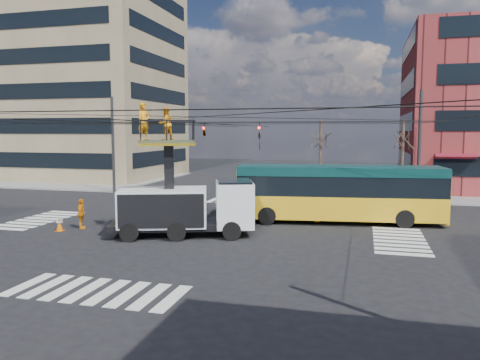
% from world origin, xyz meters
% --- Properties ---
extents(ground, '(120.00, 120.00, 0.00)m').
position_xyz_m(ground, '(0.00, 0.00, 0.00)').
color(ground, black).
rests_on(ground, ground).
extents(sidewalk_nw, '(18.00, 18.00, 0.12)m').
position_xyz_m(sidewalk_nw, '(-21.00, 21.00, 0.06)').
color(sidewalk_nw, slate).
rests_on(sidewalk_nw, ground).
extents(crosswalks, '(22.40, 22.40, 0.02)m').
position_xyz_m(crosswalks, '(0.00, 0.00, 0.01)').
color(crosswalks, silver).
rests_on(crosswalks, ground).
extents(building_tower, '(18.06, 16.06, 30.00)m').
position_xyz_m(building_tower, '(-21.98, 23.98, 15.00)').
color(building_tower, '#857554').
rests_on(building_tower, ground).
extents(overhead_network, '(24.24, 24.24, 8.00)m').
position_xyz_m(overhead_network, '(-0.07, 0.40, 4.29)').
color(overhead_network, '#2D2D30').
rests_on(overhead_network, ground).
extents(tree_a, '(2.00, 2.00, 6.00)m').
position_xyz_m(tree_a, '(5.00, 13.50, 4.63)').
color(tree_a, '#382B21').
rests_on(tree_a, ground).
extents(tree_b, '(2.00, 2.00, 6.00)m').
position_xyz_m(tree_b, '(11.00, 13.50, 4.63)').
color(tree_b, '#382B21').
rests_on(tree_b, ground).
extents(utility_truck, '(7.37, 4.43, 6.52)m').
position_xyz_m(utility_truck, '(-0.19, -1.63, 2.08)').
color(utility_truck, black).
rests_on(utility_truck, ground).
extents(city_bus, '(11.60, 4.05, 3.20)m').
position_xyz_m(city_bus, '(6.92, 3.73, 1.72)').
color(city_bus, yellow).
rests_on(city_bus, ground).
extents(traffic_cone, '(0.36, 0.36, 0.75)m').
position_xyz_m(traffic_cone, '(-6.93, -2.35, 0.38)').
color(traffic_cone, '#CE6108').
rests_on(traffic_cone, ground).
extents(worker_ground, '(0.72, 1.02, 1.60)m').
position_xyz_m(worker_ground, '(-6.15, -1.57, 0.80)').
color(worker_ground, orange).
rests_on(worker_ground, ground).
extents(flagger, '(1.12, 1.28, 1.72)m').
position_xyz_m(flagger, '(5.74, 3.44, 0.86)').
color(flagger, orange).
rests_on(flagger, ground).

